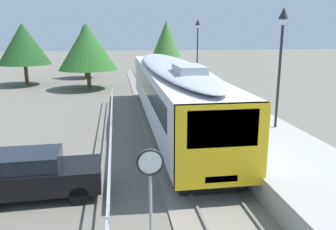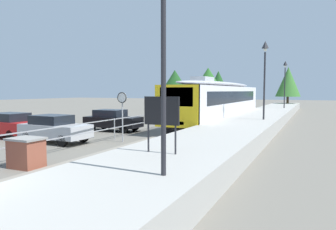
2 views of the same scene
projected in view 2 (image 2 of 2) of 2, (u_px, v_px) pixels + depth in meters
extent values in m
plane|color=#6B665B|center=(183.00, 124.00, 27.71)|extent=(160.00, 160.00, 0.00)
cube|color=gray|center=(216.00, 125.00, 26.45)|extent=(3.20, 60.00, 0.06)
cube|color=slate|center=(208.00, 124.00, 26.75)|extent=(0.08, 60.00, 0.08)
cube|color=slate|center=(225.00, 124.00, 26.14)|extent=(0.08, 60.00, 0.08)
cube|color=silver|center=(220.00, 101.00, 27.37)|extent=(2.80, 19.21, 2.55)
cube|color=yellow|center=(177.00, 106.00, 18.77)|extent=(2.80, 0.24, 2.55)
cube|color=black|center=(176.00, 97.00, 18.66)|extent=(2.13, 0.08, 1.12)
cube|color=black|center=(220.00, 97.00, 27.34)|extent=(2.82, 16.14, 0.92)
ellipsoid|color=#B2B5BA|center=(220.00, 84.00, 27.25)|extent=(2.69, 18.44, 0.44)
cube|color=#B2B5BA|center=(203.00, 79.00, 22.89)|extent=(1.10, 2.20, 0.36)
cube|color=#EAE5C6|center=(176.00, 123.00, 18.79)|extent=(1.00, 0.10, 0.20)
cube|color=black|center=(190.00, 128.00, 20.97)|extent=(2.24, 3.20, 0.55)
cube|color=black|center=(238.00, 114.00, 34.00)|extent=(2.24, 3.20, 0.55)
cube|color=#A8A59E|center=(256.00, 121.00, 25.05)|extent=(3.90, 60.00, 0.90)
cylinder|color=#232328|center=(163.00, 77.00, 7.27)|extent=(0.12, 0.12, 4.60)
cylinder|color=#232328|center=(264.00, 86.00, 21.67)|extent=(0.12, 0.12, 4.60)
pyramid|color=#232328|center=(265.00, 45.00, 21.45)|extent=(0.34, 0.34, 0.50)
sphere|color=silver|center=(265.00, 49.00, 21.48)|extent=(0.24, 0.24, 0.24)
cylinder|color=#232328|center=(285.00, 88.00, 36.07)|extent=(0.12, 0.12, 4.60)
pyramid|color=#232328|center=(285.00, 63.00, 35.85)|extent=(0.34, 0.34, 0.50)
sphere|color=silver|center=(285.00, 66.00, 35.88)|extent=(0.24, 0.24, 0.24)
cylinder|color=#232328|center=(148.00, 138.00, 10.27)|extent=(0.06, 0.06, 0.90)
cylinder|color=#232328|center=(175.00, 140.00, 9.87)|extent=(0.06, 0.06, 0.90)
cube|color=black|center=(162.00, 111.00, 10.00)|extent=(1.20, 0.08, 0.90)
cylinder|color=#9EA0A5|center=(123.00, 123.00, 17.74)|extent=(0.07, 0.07, 2.20)
cylinder|color=white|center=(122.00, 98.00, 17.61)|extent=(0.60, 0.03, 0.60)
torus|color=black|center=(122.00, 98.00, 17.60)|extent=(0.61, 0.05, 0.61)
cube|color=brown|center=(26.00, 154.00, 11.86)|extent=(1.10, 0.90, 1.05)
cube|color=gray|center=(26.00, 139.00, 11.82)|extent=(1.21, 0.99, 0.08)
cube|color=#9EA0A5|center=(114.00, 119.00, 18.70)|extent=(0.05, 36.00, 0.05)
cube|color=#9EA0A5|center=(114.00, 128.00, 18.74)|extent=(0.05, 36.00, 0.05)
cylinder|color=#9EA0A5|center=(114.00, 129.00, 18.75)|extent=(0.06, 0.06, 1.25)
cylinder|color=#9EA0A5|center=(175.00, 117.00, 26.89)|extent=(0.06, 0.06, 1.25)
cylinder|color=#9EA0A5|center=(208.00, 111.00, 35.02)|extent=(0.06, 0.06, 1.25)
cube|color=#B7BABF|center=(55.00, 131.00, 17.55)|extent=(4.06, 1.90, 0.72)
cube|color=black|center=(52.00, 120.00, 17.61)|extent=(2.05, 1.62, 0.50)
cylinder|color=black|center=(83.00, 137.00, 17.67)|extent=(0.63, 0.22, 0.62)
cylinder|color=black|center=(62.00, 141.00, 16.29)|extent=(0.63, 0.22, 0.62)
cylinder|color=black|center=(49.00, 134.00, 18.87)|extent=(0.63, 0.22, 0.62)
cylinder|color=black|center=(27.00, 137.00, 17.48)|extent=(0.63, 0.22, 0.62)
cube|color=red|center=(8.00, 127.00, 19.50)|extent=(4.07, 1.92, 0.72)
cube|color=black|center=(10.00, 117.00, 19.34)|extent=(2.06, 1.63, 0.50)
cylinder|color=black|center=(5.00, 130.00, 20.82)|extent=(0.63, 0.22, 0.62)
cylinder|color=black|center=(11.00, 135.00, 18.23)|extent=(0.63, 0.22, 0.62)
cylinder|color=black|center=(33.00, 132.00, 19.61)|extent=(0.63, 0.22, 0.62)
cube|color=black|center=(113.00, 122.00, 22.60)|extent=(4.07, 1.92, 0.72)
cube|color=black|center=(110.00, 113.00, 22.65)|extent=(2.06, 1.63, 0.50)
cylinder|color=black|center=(135.00, 126.00, 22.84)|extent=(0.63, 0.22, 0.62)
cylinder|color=black|center=(124.00, 129.00, 21.41)|extent=(0.63, 0.22, 0.62)
cylinder|color=black|center=(104.00, 125.00, 23.85)|extent=(0.63, 0.22, 0.62)
cylinder|color=black|center=(91.00, 127.00, 22.42)|extent=(0.63, 0.22, 0.62)
cylinder|color=brown|center=(288.00, 103.00, 49.56)|extent=(0.36, 0.36, 1.97)
cone|color=#38702D|center=(288.00, 82.00, 49.31)|extent=(3.77, 3.77, 4.60)
cylinder|color=brown|center=(218.00, 103.00, 49.67)|extent=(0.36, 0.36, 1.85)
cone|color=#1E4C1E|center=(218.00, 84.00, 49.44)|extent=(3.90, 3.90, 4.11)
cylinder|color=brown|center=(208.00, 106.00, 42.10)|extent=(0.36, 0.36, 1.81)
cone|color=#286023|center=(208.00, 83.00, 41.87)|extent=(5.29, 5.29, 4.12)
cylinder|color=brown|center=(175.00, 103.00, 47.81)|extent=(0.36, 0.36, 2.05)
cone|color=#1E4C1E|center=(175.00, 83.00, 47.58)|extent=(5.03, 5.03, 3.94)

